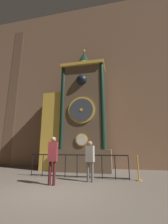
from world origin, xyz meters
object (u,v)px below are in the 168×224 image
Objects in this scene: clock_tower at (78,117)px; visitor_far at (90,157)px; stanchion_post at (138,172)px; visitor_near at (53,155)px.

visitor_far is (1.30, -2.89, -2.36)m from clock_tower.
clock_tower is 4.95m from stanchion_post.
visitor_far is 2.22m from stanchion_post.
stanchion_post is (3.31, 1.58, -0.75)m from visitor_near.
clock_tower is 4.68× the size of visitor_near.
visitor_far reaches higher than stanchion_post.
stanchion_post is at bearing 32.59° from visitor_far.
clock_tower is 5.07× the size of visitor_far.
stanchion_post is (3.29, -2.14, -3.02)m from clock_tower.
visitor_far is 1.61× the size of stanchion_post.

